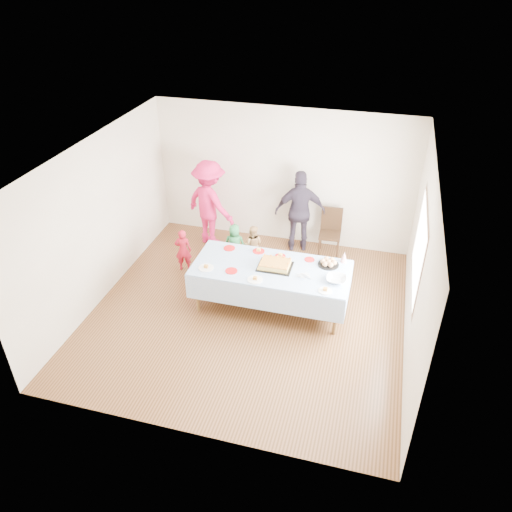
# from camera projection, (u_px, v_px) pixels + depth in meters

# --- Properties ---
(ground) EXTENTS (5.00, 5.00, 0.00)m
(ground) POSITION_uv_depth(u_px,v_px,m) (248.00, 311.00, 8.23)
(ground) COLOR #482D14
(ground) RESTS_ON ground
(room_walls) EXTENTS (5.04, 5.04, 2.72)m
(room_walls) POSITION_uv_depth(u_px,v_px,m) (251.00, 217.00, 7.27)
(room_walls) COLOR beige
(room_walls) RESTS_ON ground
(party_table) EXTENTS (2.50, 1.10, 0.78)m
(party_table) POSITION_uv_depth(u_px,v_px,m) (271.00, 270.00, 7.97)
(party_table) COLOR brown
(party_table) RESTS_ON ground
(birthday_cake) EXTENTS (0.54, 0.42, 0.10)m
(birthday_cake) POSITION_uv_depth(u_px,v_px,m) (275.00, 265.00, 7.92)
(birthday_cake) COLOR black
(birthday_cake) RESTS_ON party_table
(rolls_tray) EXTENTS (0.34, 0.34, 0.10)m
(rolls_tray) POSITION_uv_depth(u_px,v_px,m) (328.00, 263.00, 7.97)
(rolls_tray) COLOR black
(rolls_tray) RESTS_ON party_table
(punch_bowl) EXTENTS (0.31, 0.31, 0.08)m
(punch_bowl) POSITION_uv_depth(u_px,v_px,m) (336.00, 279.00, 7.59)
(punch_bowl) COLOR silver
(punch_bowl) RESTS_ON party_table
(party_hat) EXTENTS (0.11, 0.11, 0.19)m
(party_hat) POSITION_uv_depth(u_px,v_px,m) (344.00, 257.00, 8.02)
(party_hat) COLOR white
(party_hat) RESTS_ON party_table
(fork_pile) EXTENTS (0.24, 0.18, 0.07)m
(fork_pile) POSITION_uv_depth(u_px,v_px,m) (304.00, 276.00, 7.67)
(fork_pile) COLOR white
(fork_pile) RESTS_ON party_table
(plate_red_far_a) EXTENTS (0.20, 0.20, 0.01)m
(plate_red_far_a) POSITION_uv_depth(u_px,v_px,m) (229.00, 248.00, 8.42)
(plate_red_far_a) COLOR red
(plate_red_far_a) RESTS_ON party_table
(plate_red_far_b) EXTENTS (0.20, 0.20, 0.01)m
(plate_red_far_b) POSITION_uv_depth(u_px,v_px,m) (259.00, 251.00, 8.34)
(plate_red_far_b) COLOR red
(plate_red_far_b) RESTS_ON party_table
(plate_red_far_c) EXTENTS (0.18, 0.18, 0.01)m
(plate_red_far_c) POSITION_uv_depth(u_px,v_px,m) (280.00, 256.00, 8.20)
(plate_red_far_c) COLOR red
(plate_red_far_c) RESTS_ON party_table
(plate_red_far_d) EXTENTS (0.17, 0.17, 0.01)m
(plate_red_far_d) POSITION_uv_depth(u_px,v_px,m) (309.00, 260.00, 8.12)
(plate_red_far_d) COLOR red
(plate_red_far_d) RESTS_ON party_table
(plate_red_near) EXTENTS (0.19, 0.19, 0.01)m
(plate_red_near) POSITION_uv_depth(u_px,v_px,m) (231.00, 271.00, 7.84)
(plate_red_near) COLOR red
(plate_red_near) RESTS_ON party_table
(plate_white_left) EXTENTS (0.24, 0.24, 0.01)m
(plate_white_left) POSITION_uv_depth(u_px,v_px,m) (206.00, 268.00, 7.91)
(plate_white_left) COLOR white
(plate_white_left) RESTS_ON party_table
(plate_white_mid) EXTENTS (0.24, 0.24, 0.01)m
(plate_white_mid) POSITION_uv_depth(u_px,v_px,m) (255.00, 280.00, 7.64)
(plate_white_mid) COLOR white
(plate_white_mid) RESTS_ON party_table
(plate_white_right) EXTENTS (0.21, 0.21, 0.01)m
(plate_white_right) POSITION_uv_depth(u_px,v_px,m) (325.00, 291.00, 7.40)
(plate_white_right) COLOR white
(plate_white_right) RESTS_ON party_table
(dining_chair) EXTENTS (0.42, 0.42, 0.93)m
(dining_chair) POSITION_uv_depth(u_px,v_px,m) (331.00, 229.00, 9.52)
(dining_chair) COLOR black
(dining_chair) RESTS_ON ground
(toddler_left) EXTENTS (0.34, 0.26, 0.83)m
(toddler_left) POSITION_uv_depth(u_px,v_px,m) (183.00, 250.00, 9.07)
(toddler_left) COLOR red
(toddler_left) RESTS_ON ground
(toddler_mid) EXTENTS (0.43, 0.31, 0.81)m
(toddler_mid) POSITION_uv_depth(u_px,v_px,m) (235.00, 244.00, 9.25)
(toddler_mid) COLOR #2A7E43
(toddler_mid) RESTS_ON ground
(toddler_right) EXTENTS (0.41, 0.33, 0.78)m
(toddler_right) POSITION_uv_depth(u_px,v_px,m) (253.00, 245.00, 9.28)
(toddler_right) COLOR tan
(toddler_right) RESTS_ON ground
(adult_left) EXTENTS (1.28, 1.04, 1.73)m
(adult_left) POSITION_uv_depth(u_px,v_px,m) (210.00, 203.00, 9.67)
(adult_left) COLOR #DD1B59
(adult_left) RESTS_ON ground
(adult_right) EXTENTS (1.03, 0.61, 1.64)m
(adult_right) POSITION_uv_depth(u_px,v_px,m) (300.00, 212.00, 9.48)
(adult_right) COLOR #332A3A
(adult_right) RESTS_ON ground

